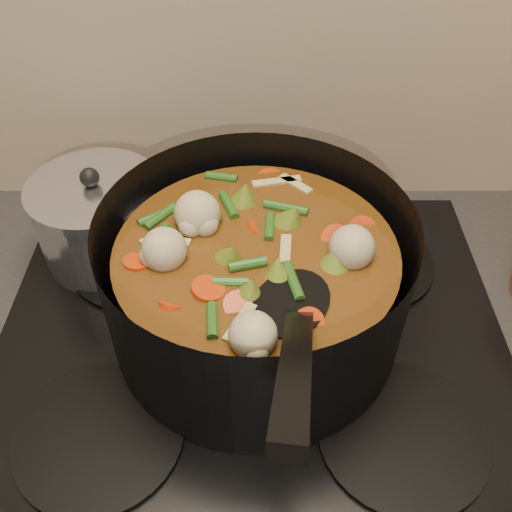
{
  "coord_description": "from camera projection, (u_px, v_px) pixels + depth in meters",
  "views": [
    {
      "loc": [
        0.01,
        1.5,
        1.49
      ],
      "look_at": [
        0.01,
        1.95,
        1.05
      ],
      "focal_mm": 40.0,
      "sensor_mm": 36.0,
      "label": 1
    }
  ],
  "objects": [
    {
      "name": "counter",
      "position": [
        253.0,
        500.0,
        1.03
      ],
      "size": [
        2.64,
        0.64,
        0.91
      ],
      "color": "brown",
      "rests_on": "ground"
    },
    {
      "name": "stovetop",
      "position": [
        252.0,
        342.0,
        0.7
      ],
      "size": [
        0.62,
        0.54,
        0.03
      ],
      "color": "black",
      "rests_on": "counter"
    },
    {
      "name": "stockpot",
      "position": [
        256.0,
        282.0,
        0.65
      ],
      "size": [
        0.43,
        0.52,
        0.25
      ],
      "rotation": [
        0.0,
        0.0,
        -0.32
      ],
      "color": "black",
      "rests_on": "stovetop"
    },
    {
      "name": "saucepan",
      "position": [
        100.0,
        220.0,
        0.77
      ],
      "size": [
        0.17,
        0.17,
        0.14
      ],
      "rotation": [
        0.0,
        0.0,
        0.13
      ],
      "color": "silver",
      "rests_on": "stovetop"
    }
  ]
}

